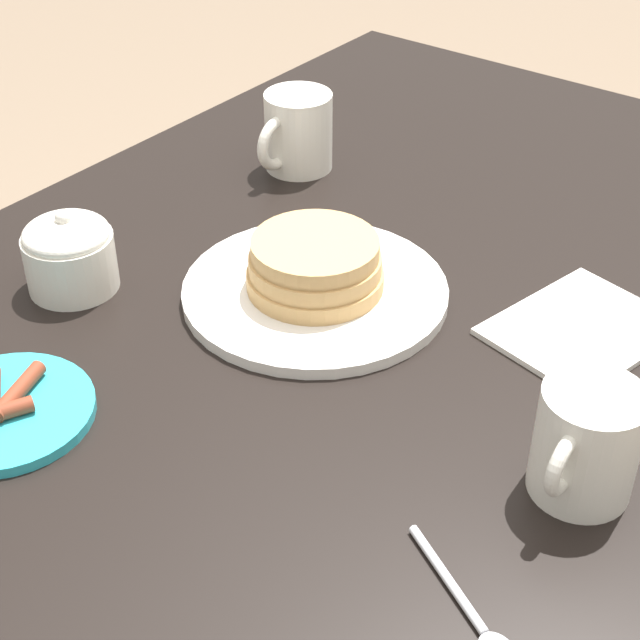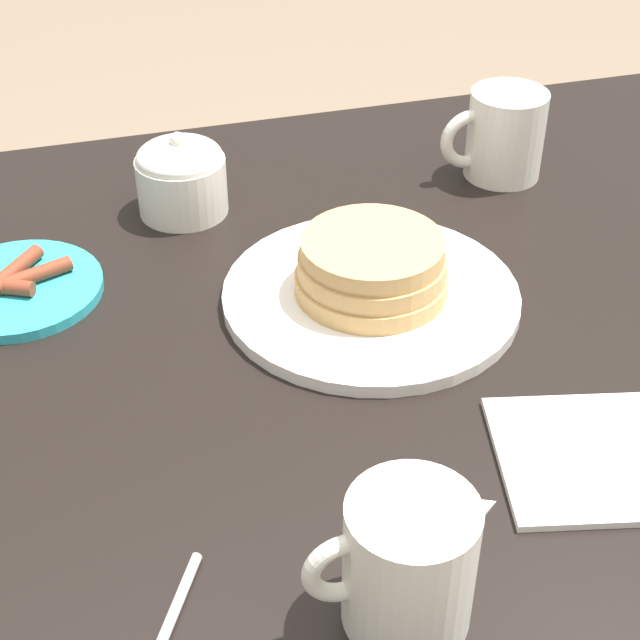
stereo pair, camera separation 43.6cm
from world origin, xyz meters
TOP-DOWN VIEW (x-y plane):
  - dining_table at (0.00, 0.00)m, footprint 1.20×0.86m
  - pancake_plate at (0.06, -0.04)m, footprint 0.26×0.26m
  - side_plate_bacon at (0.36, -0.14)m, footprint 0.15×0.15m
  - coffee_mug at (-0.15, -0.23)m, footprint 0.11×0.08m
  - creamer_pitcher at (0.14, 0.28)m, footprint 0.12×0.08m
  - sugar_bowl at (0.19, -0.24)m, footprint 0.09×0.09m
  - napkin at (-0.05, 0.19)m, footprint 0.19×0.16m

SIDE VIEW (x-z plane):
  - dining_table at x=0.00m, z-range 0.25..1.02m
  - napkin at x=-0.05m, z-range 0.77..0.78m
  - side_plate_bacon at x=0.36m, z-range 0.77..0.79m
  - pancake_plate at x=0.06m, z-range 0.76..0.82m
  - sugar_bowl at x=0.19m, z-range 0.77..0.85m
  - coffee_mug at x=-0.15m, z-range 0.77..0.87m
  - creamer_pitcher at x=0.14m, z-range 0.77..0.87m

